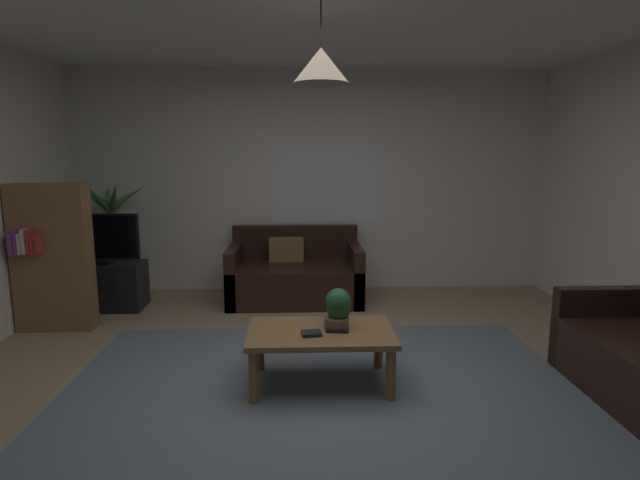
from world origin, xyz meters
TOP-DOWN VIEW (x-y plane):
  - floor at (0.00, 0.00)m, footprint 5.70×5.68m
  - rug at (0.00, -0.20)m, footprint 3.71×3.13m
  - wall_back at (0.00, 2.87)m, footprint 5.82×0.06m
  - window_pane at (0.17, 2.84)m, footprint 1.28×0.01m
  - couch_under_window at (-0.20, 2.33)m, footprint 1.49×0.90m
  - coffee_table at (-0.00, 0.15)m, footprint 1.05×0.65m
  - book_on_table_0 at (-0.07, 0.05)m, footprint 0.15×0.12m
  - remote_on_table_0 at (0.12, 0.10)m, footprint 0.17×0.07m
  - potted_plant_on_table at (0.13, 0.20)m, footprint 0.20×0.20m
  - tv_stand at (-2.30, 2.09)m, footprint 0.90×0.44m
  - tv at (-2.30, 2.07)m, footprint 0.87×0.16m
  - potted_palm_corner at (-2.34, 2.58)m, footprint 0.90×0.79m
  - bookshelf_corner at (-2.49, 1.44)m, footprint 0.70×0.31m
  - pendant_lamp at (-0.00, 0.15)m, footprint 0.37×0.37m

SIDE VIEW (x-z plane):
  - floor at x=0.00m, z-range -0.02..0.00m
  - rug at x=0.00m, z-range 0.00..0.01m
  - tv_stand at x=-2.30m, z-range 0.00..0.50m
  - couch_under_window at x=-0.20m, z-range -0.14..0.68m
  - coffee_table at x=0.00m, z-range 0.14..0.56m
  - remote_on_table_0 at x=0.12m, z-range 0.42..0.44m
  - book_on_table_0 at x=-0.07m, z-range 0.42..0.44m
  - potted_plant_on_table at x=0.13m, z-range 0.42..0.71m
  - potted_palm_corner at x=-2.34m, z-range -0.06..1.35m
  - bookshelf_corner at x=-2.49m, z-range 0.01..1.41m
  - tv at x=-2.30m, z-range 0.51..1.05m
  - window_pane at x=0.17m, z-range 0.82..1.79m
  - wall_back at x=0.00m, z-range 0.00..2.65m
  - pendant_lamp at x=0.00m, z-range 1.99..2.51m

